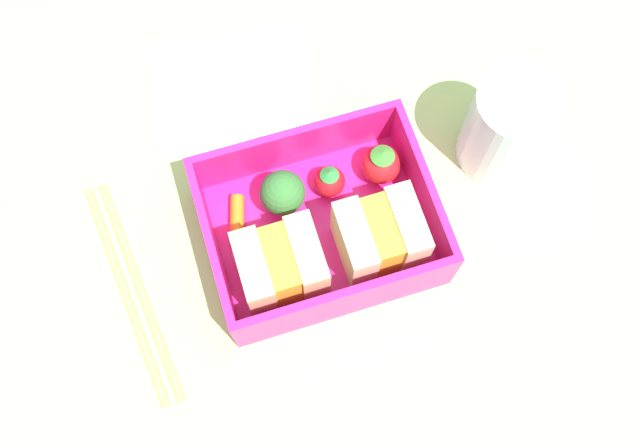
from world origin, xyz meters
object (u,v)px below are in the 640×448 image
(sandwich_left, at_px, (380,236))
(folded_napkin, at_px, (230,86))
(strawberry_far_left, at_px, (329,181))
(strawberry_left, at_px, (381,164))
(carrot_stick_far_left, at_px, (237,220))
(chopstick_pair, at_px, (133,293))
(broccoli_floret, at_px, (283,193))
(sandwich_center_left, at_px, (281,266))
(drinking_glass, at_px, (508,128))

(sandwich_left, height_order, folded_napkin, sandwich_left)
(strawberry_far_left, height_order, folded_napkin, strawberry_far_left)
(strawberry_left, xyz_separation_m, carrot_stick_far_left, (0.12, 0.01, -0.01))
(chopstick_pair, bearing_deg, broccoli_floret, -166.22)
(sandwich_center_left, height_order, carrot_stick_far_left, sandwich_center_left)
(sandwich_left, bearing_deg, broccoli_floret, -43.25)
(strawberry_left, distance_m, carrot_stick_far_left, 0.12)
(strawberry_left, distance_m, strawberry_far_left, 0.04)
(strawberry_far_left, relative_size, broccoli_floret, 0.72)
(strawberry_far_left, distance_m, folded_napkin, 0.13)
(strawberry_left, height_order, folded_napkin, strawberry_left)
(sandwich_center_left, height_order, broccoli_floret, sandwich_center_left)
(strawberry_left, bearing_deg, drinking_glass, 176.79)
(strawberry_far_left, bearing_deg, sandwich_left, 109.10)
(sandwich_center_left, relative_size, folded_napkin, 0.44)
(sandwich_left, distance_m, broccoli_floret, 0.08)
(strawberry_far_left, bearing_deg, sandwich_center_left, 46.50)
(broccoli_floret, xyz_separation_m, carrot_stick_far_left, (0.04, 0.00, -0.02))
(sandwich_left, xyz_separation_m, drinking_glass, (-0.12, -0.05, 0.00))
(strawberry_far_left, relative_size, chopstick_pair, 0.16)
(carrot_stick_far_left, xyz_separation_m, folded_napkin, (-0.03, -0.13, -0.02))
(strawberry_far_left, distance_m, broccoli_floret, 0.04)
(sandwich_left, distance_m, sandwich_center_left, 0.08)
(sandwich_center_left, xyz_separation_m, drinking_glass, (-0.20, -0.05, 0.00))
(strawberry_left, xyz_separation_m, drinking_glass, (-0.10, 0.01, 0.01))
(sandwich_left, relative_size, sandwich_center_left, 1.00)
(carrot_stick_far_left, bearing_deg, broccoli_floret, -174.36)
(broccoli_floret, bearing_deg, strawberry_left, -177.23)
(strawberry_far_left, distance_m, carrot_stick_far_left, 0.08)
(strawberry_left, height_order, carrot_stick_far_left, strawberry_left)
(strawberry_far_left, bearing_deg, carrot_stick_far_left, 5.47)
(sandwich_left, distance_m, carrot_stick_far_left, 0.11)
(strawberry_left, relative_size, chopstick_pair, 0.20)
(sandwich_left, height_order, drinking_glass, drinking_glass)
(strawberry_left, bearing_deg, strawberry_far_left, 0.51)
(folded_napkin, bearing_deg, strawberry_far_left, 113.34)
(sandwich_left, relative_size, strawberry_left, 1.60)
(drinking_glass, height_order, folded_napkin, drinking_glass)
(sandwich_left, distance_m, folded_napkin, 0.20)
(drinking_glass, bearing_deg, carrot_stick_far_left, 0.55)
(broccoli_floret, bearing_deg, strawberry_far_left, -174.72)
(strawberry_left, xyz_separation_m, broccoli_floret, (0.08, 0.00, 0.01))
(sandwich_left, bearing_deg, chopstick_pair, -6.91)
(broccoli_floret, distance_m, chopstick_pair, 0.14)
(drinking_glass, relative_size, folded_napkin, 0.62)
(strawberry_far_left, height_order, carrot_stick_far_left, strawberry_far_left)
(sandwich_center_left, relative_size, strawberry_left, 1.60)
(carrot_stick_far_left, height_order, chopstick_pair, carrot_stick_far_left)
(strawberry_left, bearing_deg, carrot_stick_far_left, 3.71)
(broccoli_floret, height_order, chopstick_pair, broccoli_floret)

